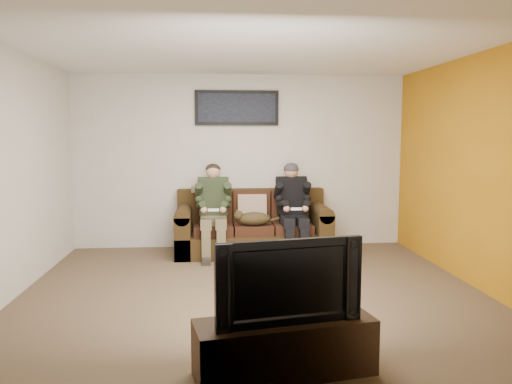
{
  "coord_description": "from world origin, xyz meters",
  "views": [
    {
      "loc": [
        -0.42,
        -5.31,
        1.7
      ],
      "look_at": [
        0.14,
        1.2,
        0.95
      ],
      "focal_mm": 35.0,
      "sensor_mm": 36.0,
      "label": 1
    }
  ],
  "objects": [
    {
      "name": "throw_blanket",
      "position": [
        -0.52,
        2.1,
        0.89
      ],
      "size": [
        0.45,
        0.22,
        0.08
      ],
      "primitive_type": "cube",
      "color": "gray",
      "rests_on": "sofa"
    },
    {
      "name": "floor",
      "position": [
        0.0,
        0.0,
        0.0
      ],
      "size": [
        5.0,
        5.0,
        0.0
      ],
      "primitive_type": "plane",
      "color": "brown",
      "rests_on": "ground"
    },
    {
      "name": "wall_back",
      "position": [
        0.0,
        2.25,
        1.3
      ],
      "size": [
        5.0,
        0.0,
        5.0
      ],
      "primitive_type": "plane",
      "rotation": [
        1.57,
        0.0,
        0.0
      ],
      "color": "beige",
      "rests_on": "ground"
    },
    {
      "name": "wall_front",
      "position": [
        0.0,
        -2.25,
        1.3
      ],
      "size": [
        5.0,
        0.0,
        5.0
      ],
      "primitive_type": "plane",
      "rotation": [
        -1.57,
        0.0,
        0.0
      ],
      "color": "beige",
      "rests_on": "ground"
    },
    {
      "name": "wall_left",
      "position": [
        -2.5,
        0.0,
        1.3
      ],
      "size": [
        0.0,
        4.5,
        4.5
      ],
      "primitive_type": "plane",
      "rotation": [
        1.57,
        0.0,
        1.57
      ],
      "color": "beige",
      "rests_on": "ground"
    },
    {
      "name": "throw_pillow",
      "position": [
        0.14,
        1.87,
        0.64
      ],
      "size": [
        0.42,
        0.2,
        0.41
      ],
      "primitive_type": "cube",
      "rotation": [
        -0.21,
        0.0,
        0.0
      ],
      "color": "tan",
      "rests_on": "sofa"
    },
    {
      "name": "framed_poster",
      "position": [
        -0.06,
        2.22,
        2.1
      ],
      "size": [
        1.25,
        0.05,
        0.52
      ],
      "color": "black",
      "rests_on": "wall_back"
    },
    {
      "name": "wall_right",
      "position": [
        2.5,
        0.0,
        1.3
      ],
      "size": [
        0.0,
        4.5,
        4.5
      ],
      "primitive_type": "plane",
      "rotation": [
        1.57,
        0.0,
        -1.57
      ],
      "color": "beige",
      "rests_on": "ground"
    },
    {
      "name": "person_right",
      "position": [
        0.7,
        1.65,
        0.73
      ],
      "size": [
        0.51,
        0.86,
        1.3
      ],
      "color": "black",
      "rests_on": "sofa"
    },
    {
      "name": "tv_stand",
      "position": [
        0.08,
        -1.95,
        0.2
      ],
      "size": [
        1.33,
        0.64,
        0.4
      ],
      "primitive_type": "cube",
      "rotation": [
        0.0,
        0.0,
        0.19
      ],
      "color": "#322010",
      "rests_on": "ground"
    },
    {
      "name": "ceiling",
      "position": [
        0.0,
        0.0,
        2.6
      ],
      "size": [
        5.0,
        5.0,
        0.0
      ],
      "primitive_type": "plane",
      "rotation": [
        3.14,
        0.0,
        0.0
      ],
      "color": "silver",
      "rests_on": "ground"
    },
    {
      "name": "cat",
      "position": [
        0.13,
        1.55,
        0.54
      ],
      "size": [
        0.66,
        0.26,
        0.24
      ],
      "color": "#4A3B1D",
      "rests_on": "sofa"
    },
    {
      "name": "television",
      "position": [
        0.08,
        -1.95,
        0.7
      ],
      "size": [
        1.05,
        0.33,
        0.6
      ],
      "primitive_type": "imported",
      "rotation": [
        0.0,
        0.0,
        0.19
      ],
      "color": "black",
      "rests_on": "tv_stand"
    },
    {
      "name": "accent_wall_right",
      "position": [
        2.49,
        0.0,
        1.3
      ],
      "size": [
        0.0,
        4.5,
        4.5
      ],
      "primitive_type": "plane",
      "rotation": [
        1.57,
        0.0,
        -1.57
      ],
      "color": "#B77612",
      "rests_on": "ground"
    },
    {
      "name": "sofa",
      "position": [
        0.14,
        1.83,
        0.34
      ],
      "size": [
        2.19,
        0.94,
        0.89
      ],
      "color": "#352510",
      "rests_on": "ground"
    },
    {
      "name": "person_left",
      "position": [
        -0.42,
        1.65,
        0.73
      ],
      "size": [
        0.51,
        0.87,
        1.29
      ],
      "color": "brown",
      "rests_on": "sofa"
    }
  ]
}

